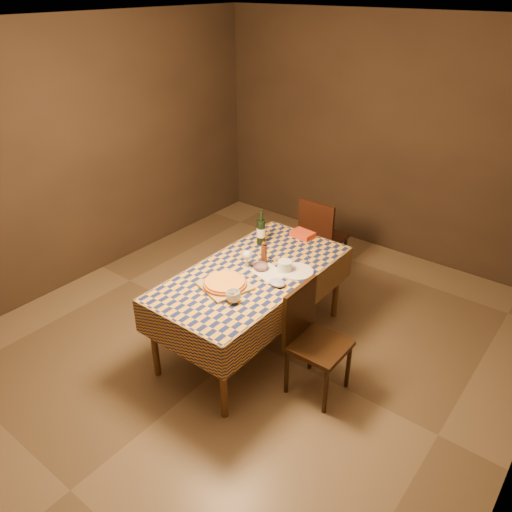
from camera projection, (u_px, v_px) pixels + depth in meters
name	position (u px, v px, depth m)	size (l,w,h in m)	color
room	(252.00, 209.00, 3.99)	(5.00, 5.10, 2.70)	brown
dining_table	(252.00, 279.00, 4.31)	(0.94, 1.84, 0.77)	brown
cutting_board	(225.00, 286.00, 4.05)	(0.36, 0.36, 0.02)	tan
pizza	(225.00, 283.00, 4.04)	(0.38, 0.38, 0.04)	#A54D1B
pepper_mill	(264.00, 253.00, 4.35)	(0.06, 0.06, 0.21)	#461F10
bowl	(261.00, 267.00, 4.30)	(0.13, 0.13, 0.04)	#674D57
wine_glass	(247.00, 256.00, 4.27)	(0.09, 0.09, 0.17)	silver
wine_bottle	(261.00, 232.00, 4.66)	(0.09, 0.09, 0.33)	black
deli_tub	(285.00, 266.00, 4.25)	(0.12, 0.12, 0.10)	silver
takeout_container	(303.00, 234.00, 4.83)	(0.21, 0.15, 0.05)	#C03919
white_plate	(296.00, 272.00, 4.26)	(0.29, 0.29, 0.02)	white
tumbler	(233.00, 297.00, 3.85)	(0.12, 0.12, 0.09)	silver
flour_patch	(269.00, 273.00, 4.25)	(0.28, 0.21, 0.00)	silver
flour_bag	(277.00, 283.00, 4.07)	(0.15, 0.11, 0.04)	#9DA2C9
chair_far	(321.00, 234.00, 5.45)	(0.42, 0.43, 0.93)	black
chair_right	(311.00, 334.00, 3.91)	(0.43, 0.42, 0.93)	black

